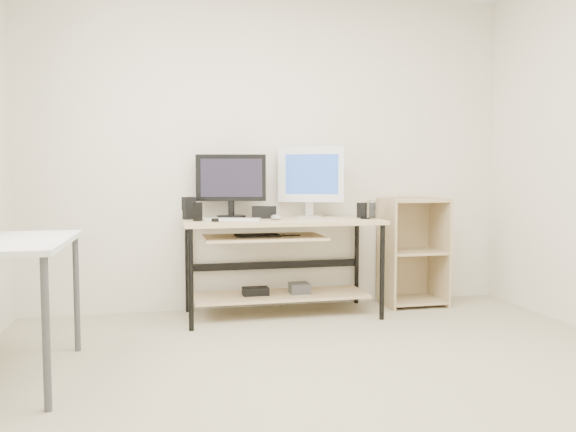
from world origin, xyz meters
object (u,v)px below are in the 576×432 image
(desk, at_px, (279,247))
(audio_controller, at_px, (198,212))
(side_table, at_px, (9,255))
(black_monitor, at_px, (231,182))
(white_imac, at_px, (311,176))
(shelf_unit, at_px, (411,251))

(desk, bearing_deg, audio_controller, -177.73)
(side_table, height_order, black_monitor, black_monitor)
(black_monitor, distance_m, audio_controller, 0.41)
(desk, relative_size, white_imac, 2.62)
(black_monitor, bearing_deg, audio_controller, -129.84)
(desk, bearing_deg, black_monitor, 150.43)
(shelf_unit, bearing_deg, side_table, -156.67)
(black_monitor, bearing_deg, side_table, -124.66)
(white_imac, bearing_deg, black_monitor, -159.30)
(shelf_unit, height_order, black_monitor, black_monitor)
(desk, bearing_deg, white_imac, 32.13)
(audio_controller, bearing_deg, white_imac, 21.06)
(desk, relative_size, shelf_unit, 1.67)
(desk, distance_m, audio_controller, 0.68)
(desk, xyz_separation_m, shelf_unit, (1.18, 0.16, -0.09))
(shelf_unit, relative_size, white_imac, 1.57)
(white_imac, bearing_deg, side_table, -126.79)
(audio_controller, bearing_deg, black_monitor, 46.24)
(shelf_unit, bearing_deg, desk, -172.23)
(side_table, distance_m, shelf_unit, 3.09)
(shelf_unit, xyz_separation_m, audio_controller, (-1.79, -0.18, 0.37))
(audio_controller, bearing_deg, side_table, -127.35)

